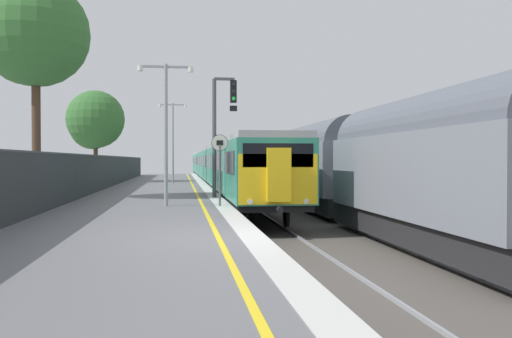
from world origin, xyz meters
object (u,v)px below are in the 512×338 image
at_px(platform_lamp_mid, 166,121).
at_px(platform_lamp_far, 173,136).
at_px(signal_gantry, 220,123).
at_px(background_tree_left, 95,122).
at_px(background_tree_centre, 33,37).
at_px(freight_train_adjacent_track, 358,164).
at_px(commuter_train_at_platform, 216,164).
at_px(speed_limit_sign, 220,160).

height_order(platform_lamp_mid, platform_lamp_far, platform_lamp_far).
relative_size(signal_gantry, platform_lamp_mid, 1.04).
distance_m(platform_lamp_far, background_tree_left, 6.84).
distance_m(signal_gantry, background_tree_centre, 8.79).
relative_size(platform_lamp_far, background_tree_centre, 0.61).
bearing_deg(background_tree_left, platform_lamp_mid, -75.48).
relative_size(platform_lamp_mid, background_tree_centre, 0.55).
height_order(background_tree_left, background_tree_centre, background_tree_centre).
xyz_separation_m(platform_lamp_mid, background_tree_left, (-5.91, 22.82, 1.50)).
bearing_deg(platform_lamp_mid, platform_lamp_far, 90.00).
xyz_separation_m(platform_lamp_far, background_tree_centre, (-5.73, -15.01, 3.55)).
xyz_separation_m(freight_train_adjacent_track, platform_lamp_far, (-7.76, 17.97, 1.89)).
relative_size(freight_train_adjacent_track, background_tree_left, 3.69).
bearing_deg(platform_lamp_far, platform_lamp_mid, -90.00).
relative_size(freight_train_adjacent_track, background_tree_centre, 2.73).
bearing_deg(freight_train_adjacent_track, commuter_train_at_platform, 98.09).
xyz_separation_m(speed_limit_sign, platform_lamp_mid, (-1.91, 0.48, 1.41)).
bearing_deg(platform_lamp_far, background_tree_centre, -110.90).
height_order(freight_train_adjacent_track, platform_lamp_far, platform_lamp_far).
bearing_deg(signal_gantry, freight_train_adjacent_track, -25.71).
height_order(commuter_train_at_platform, speed_limit_sign, commuter_train_at_platform).
distance_m(speed_limit_sign, platform_lamp_far, 20.24).
bearing_deg(background_tree_left, commuter_train_at_platform, 35.78).
xyz_separation_m(platform_lamp_mid, platform_lamp_far, (0.00, 19.59, 0.31)).
distance_m(platform_lamp_mid, background_tree_centre, 8.29).
xyz_separation_m(signal_gantry, background_tree_centre, (-8.01, 0.32, 3.61)).
height_order(freight_train_adjacent_track, platform_lamp_mid, platform_lamp_mid).
relative_size(speed_limit_sign, platform_lamp_far, 0.45).
height_order(platform_lamp_mid, background_tree_centre, background_tree_centre).
relative_size(commuter_train_at_platform, background_tree_centre, 6.85).
xyz_separation_m(commuter_train_at_platform, signal_gantry, (-1.48, -25.53, 2.04)).
distance_m(freight_train_adjacent_track, background_tree_left, 25.41).
bearing_deg(platform_lamp_far, commuter_train_at_platform, 69.76).
height_order(commuter_train_at_platform, background_tree_left, background_tree_left).
bearing_deg(platform_lamp_mid, speed_limit_sign, -14.19).
bearing_deg(platform_lamp_mid, commuter_train_at_platform, 82.81).
bearing_deg(commuter_train_at_platform, platform_lamp_mid, -97.19).
xyz_separation_m(commuter_train_at_platform, platform_lamp_mid, (-3.76, -29.79, 1.79)).
distance_m(commuter_train_at_platform, signal_gantry, 25.65).
distance_m(freight_train_adjacent_track, background_tree_centre, 14.85).
distance_m(platform_lamp_far, background_tree_centre, 16.45).
bearing_deg(platform_lamp_mid, signal_gantry, 61.92).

